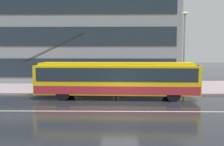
# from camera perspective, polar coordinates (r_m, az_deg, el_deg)

# --- Properties ---
(ground_plane) EXTENTS (160.00, 160.00, 0.00)m
(ground_plane) POSITION_cam_1_polar(r_m,az_deg,el_deg) (16.76, 1.81, -7.73)
(ground_plane) COLOR #212328
(sidewalk_slab) EXTENTS (80.00, 10.00, 0.14)m
(sidewalk_slab) POSITION_cam_1_polar(r_m,az_deg,el_deg) (26.45, 1.53, -3.06)
(sidewalk_slab) COLOR gray
(sidewalk_slab) RESTS_ON ground_plane
(lane_centre_line) EXTENTS (72.00, 0.14, 0.01)m
(lane_centre_line) POSITION_cam_1_polar(r_m,az_deg,el_deg) (15.59, 1.87, -8.65)
(lane_centre_line) COLOR silver
(lane_centre_line) RESTS_ON ground_plane
(trolleybus) EXTENTS (13.66, 2.97, 5.16)m
(trolleybus) POSITION_cam_1_polar(r_m,az_deg,el_deg) (19.72, 1.05, -1.29)
(trolleybus) COLOR yellow
(trolleybus) RESTS_ON ground_plane
(bus_shelter) EXTENTS (4.07, 1.69, 2.53)m
(bus_shelter) POSITION_cam_1_polar(r_m,az_deg,el_deg) (23.25, -3.30, 0.76)
(bus_shelter) COLOR gray
(bus_shelter) RESTS_ON sidewalk_slab
(pedestrian_at_shelter) EXTENTS (1.22, 1.22, 1.91)m
(pedestrian_at_shelter) POSITION_cam_1_polar(r_m,az_deg,el_deg) (23.17, 6.58, -0.23)
(pedestrian_at_shelter) COLOR navy
(pedestrian_at_shelter) RESTS_ON sidewalk_slab
(pedestrian_approaching_curb) EXTENTS (1.32, 1.32, 2.02)m
(pedestrian_approaching_curb) POSITION_cam_1_polar(r_m,az_deg,el_deg) (23.75, -9.02, 0.22)
(pedestrian_approaching_curb) COLOR #1B3048
(pedestrian_approaching_curb) RESTS_ON sidewalk_slab
(pedestrian_walking_past) EXTENTS (0.51, 0.51, 1.62)m
(pedestrian_walking_past) POSITION_cam_1_polar(r_m,az_deg,el_deg) (22.50, -2.27, -1.76)
(pedestrian_walking_past) COLOR #565043
(pedestrian_walking_past) RESTS_ON sidewalk_slab
(pedestrian_waiting_by_pole) EXTENTS (0.51, 0.51, 1.71)m
(pedestrian_waiting_by_pole) POSITION_cam_1_polar(r_m,az_deg,el_deg) (23.43, 1.11, -1.36)
(pedestrian_waiting_by_pole) COLOR black
(pedestrian_waiting_by_pole) RESTS_ON sidewalk_slab
(street_lamp) EXTENTS (0.60, 0.32, 6.95)m
(street_lamp) POSITION_cam_1_polar(r_m,az_deg,el_deg) (22.79, 16.02, 6.03)
(street_lamp) COLOR gray
(street_lamp) RESTS_ON sidewalk_slab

